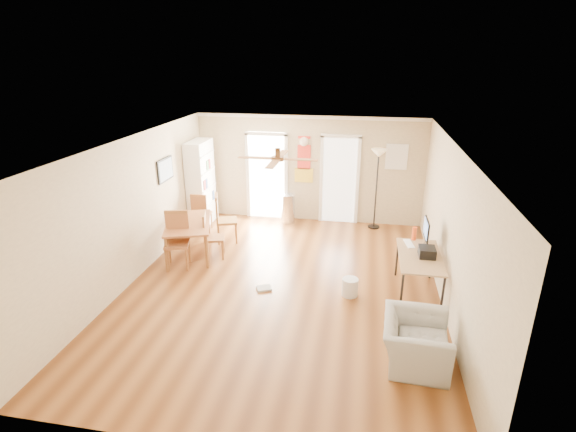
% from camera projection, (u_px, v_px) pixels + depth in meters
% --- Properties ---
extents(floor, '(7.00, 7.00, 0.00)m').
position_uv_depth(floor, '(282.00, 287.00, 7.88)').
color(floor, brown).
rests_on(floor, ground).
extents(ceiling, '(5.50, 7.00, 0.00)m').
position_uv_depth(ceiling, '(281.00, 144.00, 6.97)').
color(ceiling, silver).
rests_on(ceiling, floor).
extents(wall_back, '(5.50, 0.04, 2.60)m').
position_uv_depth(wall_back, '(309.00, 169.00, 10.65)').
color(wall_back, beige).
rests_on(wall_back, floor).
extents(wall_front, '(5.50, 0.04, 2.60)m').
position_uv_depth(wall_front, '(213.00, 348.00, 4.19)').
color(wall_front, beige).
rests_on(wall_front, floor).
extents(wall_left, '(0.04, 7.00, 2.60)m').
position_uv_depth(wall_left, '(132.00, 210.00, 7.88)').
color(wall_left, beige).
rests_on(wall_left, floor).
extents(wall_right, '(0.04, 7.00, 2.60)m').
position_uv_depth(wall_right, '(451.00, 231.00, 6.97)').
color(wall_right, beige).
rests_on(wall_right, floor).
extents(crown_molding, '(5.50, 7.00, 0.08)m').
position_uv_depth(crown_molding, '(281.00, 146.00, 6.98)').
color(crown_molding, white).
rests_on(crown_molding, wall_back).
extents(kitchen_doorway, '(0.90, 0.10, 2.10)m').
position_uv_depth(kitchen_doorway, '(267.00, 177.00, 10.90)').
color(kitchen_doorway, white).
rests_on(kitchen_doorway, wall_back).
extents(bathroom_doorway, '(0.80, 0.10, 2.10)m').
position_uv_depth(bathroom_doorway, '(339.00, 181.00, 10.60)').
color(bathroom_doorway, white).
rests_on(bathroom_doorway, wall_back).
extents(wall_decal, '(0.46, 0.03, 1.10)m').
position_uv_depth(wall_decal, '(304.00, 159.00, 10.56)').
color(wall_decal, red).
rests_on(wall_decal, wall_back).
extents(ac_grille, '(0.50, 0.04, 0.60)m').
position_uv_depth(ac_grille, '(397.00, 157.00, 10.14)').
color(ac_grille, white).
rests_on(ac_grille, wall_back).
extents(framed_poster, '(0.04, 0.66, 0.48)m').
position_uv_depth(framed_poster, '(165.00, 170.00, 9.02)').
color(framed_poster, black).
rests_on(framed_poster, wall_left).
extents(ceiling_fan, '(1.24, 1.24, 0.20)m').
position_uv_depth(ceiling_fan, '(278.00, 159.00, 6.75)').
color(ceiling_fan, '#593819').
rests_on(ceiling_fan, ceiling).
extents(bookshelf, '(0.45, 0.94, 2.05)m').
position_uv_depth(bookshelf, '(201.00, 183.00, 10.50)').
color(bookshelf, white).
rests_on(bookshelf, floor).
extents(dining_table, '(1.29, 1.65, 0.73)m').
position_uv_depth(dining_table, '(189.00, 238.00, 9.03)').
color(dining_table, '#9D5C32').
rests_on(dining_table, floor).
extents(dining_chair_right_a, '(0.56, 0.56, 1.08)m').
position_uv_depth(dining_chair_right_a, '(227.00, 218.00, 9.64)').
color(dining_chair_right_a, olive).
rests_on(dining_chair_right_a, floor).
extents(dining_chair_right_b, '(0.48, 0.48, 0.95)m').
position_uv_depth(dining_chair_right_b, '(214.00, 236.00, 8.89)').
color(dining_chair_right_b, brown).
rests_on(dining_chair_right_b, floor).
extents(dining_chair_near, '(0.55, 0.55, 1.09)m').
position_uv_depth(dining_chair_near, '(177.00, 241.00, 8.45)').
color(dining_chair_near, '#A76436').
rests_on(dining_chair_near, floor).
extents(dining_chair_far, '(0.38, 0.38, 0.93)m').
position_uv_depth(dining_chair_far, '(202.00, 212.00, 10.27)').
color(dining_chair_far, '#94562F').
rests_on(dining_chair_far, floor).
extents(trash_can, '(0.42, 0.42, 0.73)m').
position_uv_depth(trash_can, '(288.00, 209.00, 10.76)').
color(trash_can, silver).
rests_on(trash_can, floor).
extents(torchiere_lamp, '(0.38, 0.38, 1.91)m').
position_uv_depth(torchiere_lamp, '(376.00, 190.00, 10.25)').
color(torchiere_lamp, black).
rests_on(torchiere_lamp, floor).
extents(computer_desk, '(0.70, 1.41, 0.75)m').
position_uv_depth(computer_desk, '(418.00, 275.00, 7.51)').
color(computer_desk, '#A38058').
rests_on(computer_desk, floor).
extents(imac, '(0.12, 0.52, 0.48)m').
position_uv_depth(imac, '(426.00, 233.00, 7.68)').
color(imac, black).
rests_on(imac, computer_desk).
extents(keyboard, '(0.19, 0.39, 0.01)m').
position_uv_depth(keyboard, '(409.00, 244.00, 7.81)').
color(keyboard, white).
rests_on(keyboard, computer_desk).
extents(printer, '(0.27, 0.31, 0.16)m').
position_uv_depth(printer, '(427.00, 252.00, 7.31)').
color(printer, black).
rests_on(printer, computer_desk).
extents(orange_bottle, '(0.10, 0.10, 0.25)m').
position_uv_depth(orange_bottle, '(414.00, 233.00, 7.95)').
color(orange_bottle, '#FF5116').
rests_on(orange_bottle, computer_desk).
extents(wastebasket_a, '(0.33, 0.33, 0.32)m').
position_uv_depth(wastebasket_a, '(350.00, 287.00, 7.56)').
color(wastebasket_a, silver).
rests_on(wastebasket_a, floor).
extents(floor_cloth, '(0.31, 0.29, 0.04)m').
position_uv_depth(floor_cloth, '(264.00, 288.00, 7.80)').
color(floor_cloth, '#A1A09B').
rests_on(floor_cloth, floor).
extents(armchair, '(0.93, 1.05, 0.65)m').
position_uv_depth(armchair, '(415.00, 342.00, 5.86)').
color(armchair, '#9F9F9A').
rests_on(armchair, floor).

